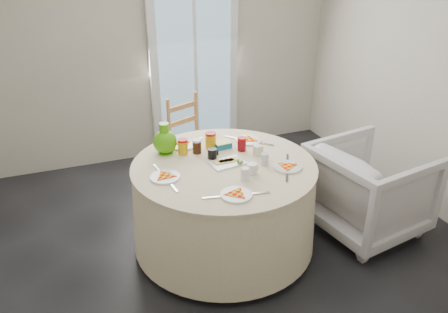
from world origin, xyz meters
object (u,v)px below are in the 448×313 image
object	(u,v)px
table	(224,205)
wooden_chair	(194,140)
green_pitcher	(165,137)
armchair	(369,189)

from	to	relation	value
table	wooden_chair	size ratio (longest dim) A/B	1.58
table	green_pitcher	world-z (taller)	green_pitcher
wooden_chair	armchair	distance (m)	1.72
wooden_chair	green_pitcher	size ratio (longest dim) A/B	3.71
table	wooden_chair	world-z (taller)	wooden_chair
table	armchair	xyz separation A→B (m)	(1.21, -0.22, 0.02)
wooden_chair	armchair	bearing A→B (deg)	-72.57
wooden_chair	green_pitcher	world-z (taller)	green_pitcher
armchair	green_pitcher	bearing A→B (deg)	60.76
wooden_chair	table	bearing A→B (deg)	-118.15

